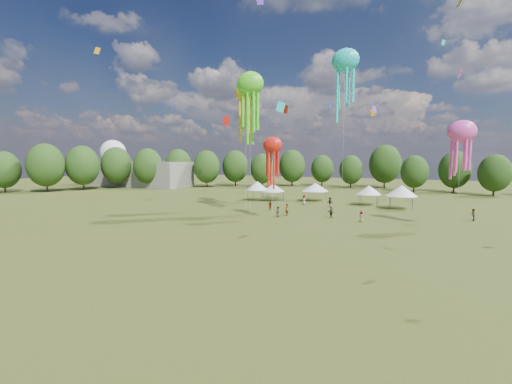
% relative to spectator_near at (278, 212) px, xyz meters
% --- Properties ---
extents(ground, '(300.00, 300.00, 0.00)m').
position_rel_spectator_near_xyz_m(ground, '(6.15, -35.61, -0.81)').
color(ground, '#384416').
rests_on(ground, ground).
extents(spectator_near, '(0.98, 0.92, 1.62)m').
position_rel_spectator_near_xyz_m(spectator_near, '(0.00, 0.00, 0.00)').
color(spectator_near, gray).
rests_on(spectator_near, ground).
extents(spectators_far, '(31.29, 14.58, 1.91)m').
position_rel_spectator_near_xyz_m(spectators_far, '(7.24, 8.31, 0.07)').
color(spectators_far, gray).
rests_on(spectators_far, ground).
extents(festival_tents, '(33.78, 10.27, 4.30)m').
position_rel_spectator_near_xyz_m(festival_tents, '(2.23, 19.20, 2.24)').
color(festival_tents, '#47474C').
rests_on(festival_tents, ground).
extents(show_kites, '(35.44, 15.63, 27.25)m').
position_rel_spectator_near_xyz_m(show_kites, '(2.20, 4.36, 17.36)').
color(show_kites, yellow).
rests_on(show_kites, ground).
extents(small_kites, '(69.98, 65.28, 46.67)m').
position_rel_spectator_near_xyz_m(small_kites, '(4.35, 8.06, 28.52)').
color(small_kites, yellow).
rests_on(small_kites, ground).
extents(treeline, '(201.57, 95.24, 13.43)m').
position_rel_spectator_near_xyz_m(treeline, '(2.28, 26.90, 5.74)').
color(treeline, '#38281C').
rests_on(treeline, ground).
extents(hangar, '(40.00, 12.00, 8.00)m').
position_rel_spectator_near_xyz_m(hangar, '(-65.85, 36.39, 3.19)').
color(hangar, gray).
rests_on(hangar, ground).
extents(radome, '(9.00, 9.00, 16.00)m').
position_rel_spectator_near_xyz_m(radome, '(-81.85, 42.39, 9.18)').
color(radome, white).
rests_on(radome, ground).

